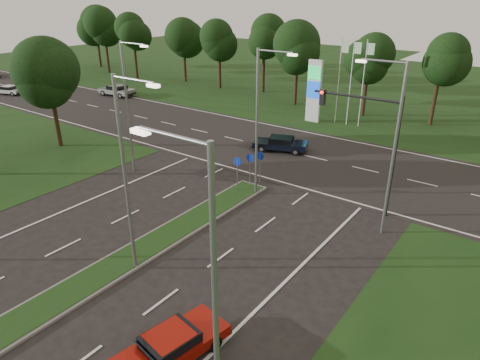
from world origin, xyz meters
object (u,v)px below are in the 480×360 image
Objects in this scene: far_car_b at (9,90)px; navy_sedan at (281,143)px; far_car_c at (41,76)px; far_car_a at (117,90)px; red_sedan at (172,345)px.

navy_sedan is at bearing -104.31° from far_car_b.
far_car_c is at bearing 62.27° from navy_sedan.
far_car_a is at bearing -74.85° from far_car_b.
red_sedan is 22.20m from navy_sedan.
navy_sedan is 1.10× the size of far_car_c.
navy_sedan is at bearing -104.55° from far_car_c.
far_car_c is (-5.43, 7.48, 0.04)m from far_car_b.
far_car_a reaches higher than far_car_c.
red_sedan is 43.35m from far_car_a.
red_sedan is 0.93× the size of navy_sedan.
far_car_a is at bearing 153.30° from red_sedan.
navy_sedan is 44.00m from far_car_c.
far_car_b is (-38.27, -2.28, -0.05)m from navy_sedan.
far_car_b is at bearing -151.78° from far_car_c.
far_car_c is at bearing 18.26° from far_car_b.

